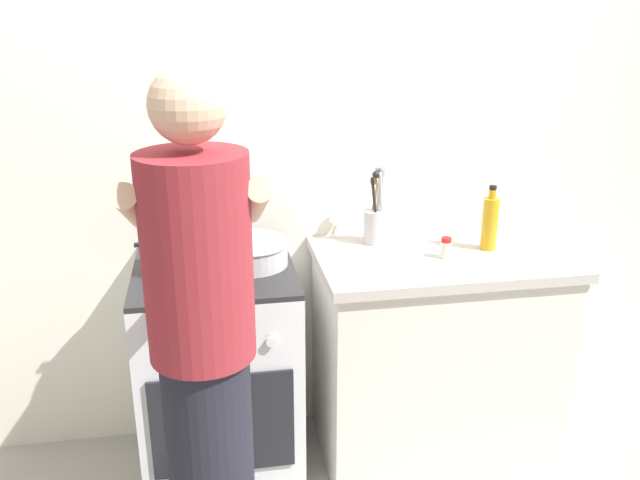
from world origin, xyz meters
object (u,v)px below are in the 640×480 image
at_px(stove_range, 220,374).
at_px(person, 205,365).
at_px(pot, 175,256).
at_px(utensil_crock, 376,220).
at_px(oil_bottle, 490,222).
at_px(spice_bottle, 446,248).
at_px(mixing_bowl, 250,251).

distance_m(stove_range, person, 0.76).
bearing_deg(stove_range, pot, 176.36).
bearing_deg(utensil_crock, pot, -168.41).
distance_m(stove_range, oil_bottle, 1.24).
bearing_deg(spice_bottle, stove_range, 177.44).
bearing_deg(pot, mixing_bowl, 3.07).
xyz_separation_m(stove_range, pot, (-0.14, 0.01, 0.51)).
xyz_separation_m(stove_range, person, (-0.04, -0.63, 0.41)).
relative_size(stove_range, oil_bottle, 3.40).
bearing_deg(mixing_bowl, spice_bottle, -4.84).
bearing_deg(mixing_bowl, oil_bottle, -0.01).
distance_m(stove_range, utensil_crock, 0.88).
distance_m(pot, mixing_bowl, 0.28).
bearing_deg(utensil_crock, person, -131.47).
bearing_deg(pot, stove_range, -3.64).
bearing_deg(oil_bottle, spice_bottle, -162.51).
height_order(oil_bottle, person, person).
height_order(utensil_crock, oil_bottle, utensil_crock).
relative_size(stove_range, spice_bottle, 10.80).
bearing_deg(stove_range, person, -93.99).
bearing_deg(stove_range, utensil_crock, 14.63).
height_order(pot, utensil_crock, utensil_crock).
bearing_deg(oil_bottle, pot, -179.31).
relative_size(pot, oil_bottle, 1.06).
relative_size(stove_range, pot, 3.19).
distance_m(mixing_bowl, spice_bottle, 0.76).
relative_size(pot, utensil_crock, 0.85).
xyz_separation_m(mixing_bowl, utensil_crock, (0.53, 0.15, 0.05)).
height_order(stove_range, spice_bottle, spice_bottle).
distance_m(utensil_crock, person, 1.09).
distance_m(pot, oil_bottle, 1.24).
distance_m(spice_bottle, person, 1.12).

